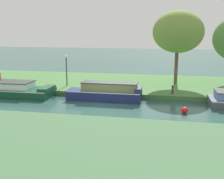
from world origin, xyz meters
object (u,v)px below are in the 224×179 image
at_px(willow_tree_left, 178,32).
at_px(mooring_post_far, 104,86).
at_px(channel_buoy, 185,110).
at_px(navy_barge, 106,92).
at_px(mooring_post_near, 173,90).
at_px(forest_narrowboat, 9,89).
at_px(lamp_post, 66,67).

xyz_separation_m(willow_tree_left, mooring_post_far, (-6.05, -3.94, -4.43)).
bearing_deg(channel_buoy, mooring_post_far, 148.32).
relative_size(mooring_post_far, channel_buoy, 1.86).
height_order(navy_barge, mooring_post_far, navy_barge).
bearing_deg(mooring_post_near, navy_barge, -163.06).
distance_m(forest_narrowboat, mooring_post_far, 7.94).
height_order(lamp_post, channel_buoy, lamp_post).
xyz_separation_m(navy_barge, channel_buoy, (5.84, -2.38, -0.42)).
relative_size(willow_tree_left, mooring_post_near, 9.83).
bearing_deg(lamp_post, mooring_post_near, -8.62).
bearing_deg(mooring_post_far, mooring_post_near, 0.00).
xyz_separation_m(navy_barge, mooring_post_near, (5.13, 1.56, 0.10)).
relative_size(willow_tree_left, mooring_post_far, 8.12).
height_order(navy_barge, mooring_post_near, navy_barge).
height_order(willow_tree_left, lamp_post, willow_tree_left).
relative_size(navy_barge, mooring_post_far, 7.06).
distance_m(forest_narrowboat, channel_buoy, 14.38).
bearing_deg(willow_tree_left, lamp_post, -165.68).
bearing_deg(mooring_post_near, lamp_post, 171.38).
height_order(forest_narrowboat, lamp_post, lamp_post).
height_order(forest_narrowboat, mooring_post_far, forest_narrowboat).
bearing_deg(channel_buoy, willow_tree_left, 92.48).
xyz_separation_m(forest_narrowboat, willow_tree_left, (13.83, 5.50, 4.64)).
relative_size(lamp_post, mooring_post_far, 3.37).
distance_m(navy_barge, mooring_post_near, 5.36).
bearing_deg(lamp_post, forest_narrowboat, -143.20).
relative_size(forest_narrowboat, mooring_post_near, 10.43).
xyz_separation_m(lamp_post, mooring_post_far, (3.78, -1.43, -1.36)).
bearing_deg(mooring_post_far, channel_buoy, -31.68).
bearing_deg(navy_barge, mooring_post_near, 16.94).
bearing_deg(forest_narrowboat, willow_tree_left, 21.70).
height_order(willow_tree_left, channel_buoy, willow_tree_left).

